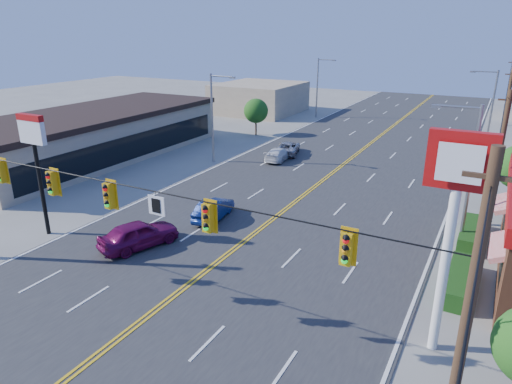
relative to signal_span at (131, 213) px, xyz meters
The scene contains 19 objects.
ground 4.89m from the signal_span, ahead, with size 160.00×160.00×0.00m, color gray.
road 20.58m from the signal_span, 89.66° to the left, with size 20.00×120.00×0.06m, color #2D2D30.
signal_span is the anchor object (origin of this frame).
kfc_pylon 11.87m from the signal_span, 19.78° to the left, with size 2.20×0.36×8.50m.
strip_mall 28.46m from the signal_span, 140.56° to the left, with size 10.40×26.40×4.40m.
pizza_hut_sign 11.60m from the signal_span, 159.81° to the left, with size 1.90×0.30×6.85m.
streetlight_se 17.76m from the signal_span, 52.06° to the left, with size 2.55×0.25×8.00m.
streetlight_ne 39.54m from the signal_span, 73.98° to the left, with size 2.55×0.25×8.00m.
streetlight_sw 24.46m from the signal_span, 115.88° to the left, with size 2.55×0.25×8.00m.
streetlight_nw 49.17m from the signal_span, 102.54° to the left, with size 2.55×0.25×8.00m.
utility_pole_near 21.82m from the signal_span, 55.61° to the left, with size 0.28×0.28×8.40m, color #47301E.
utility_pole_mid 38.06m from the signal_span, 71.11° to the left, with size 0.28×0.28×8.40m, color #47301E.
utility_pole_far 55.39m from the signal_span, 77.15° to the left, with size 0.28×0.28×8.40m, color #47301E.
tree_west 36.42m from the signal_span, 110.75° to the left, with size 2.80×2.80×4.20m.
bld_west_far 52.03m from the signal_span, 112.50° to the left, with size 11.00×12.00×4.20m, color tan.
car_magenta 8.14m from the signal_span, 132.45° to the left, with size 1.81×4.50×1.53m, color #6D0C45.
car_blue 11.88m from the signal_span, 107.43° to the left, with size 1.36×3.90×1.28m, color navy.
car_white 26.17m from the signal_span, 102.81° to the left, with size 1.64×4.04×1.17m, color white.
car_silver 28.68m from the signal_span, 102.14° to the left, with size 2.04×4.43×1.23m, color #A9A8AD.
Camera 1 is at (11.95, -12.10, 11.61)m, focal length 32.00 mm.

